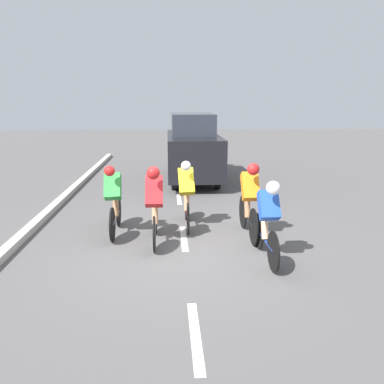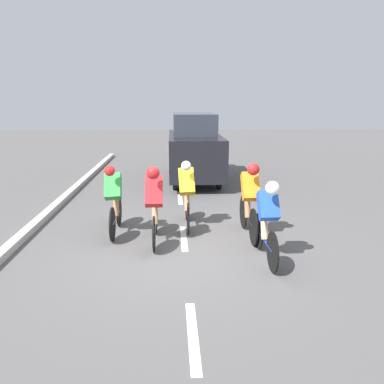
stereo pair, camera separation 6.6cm
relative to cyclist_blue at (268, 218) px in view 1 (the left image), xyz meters
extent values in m
plane|color=#565454|center=(1.36, -0.83, -0.77)|extent=(60.00, 60.00, 0.00)
cube|color=white|center=(1.36, 2.04, -0.76)|extent=(0.12, 1.40, 0.01)
cube|color=white|center=(1.36, -1.16, -0.76)|extent=(0.12, 1.40, 0.01)
cube|color=white|center=(1.36, -4.36, -0.76)|extent=(0.12, 1.40, 0.01)
cube|color=#B7B2A8|center=(4.56, -1.16, -0.70)|extent=(0.20, 23.40, 0.14)
cylinder|color=black|center=(0.00, -0.58, -0.44)|extent=(0.03, 0.66, 0.66)
cylinder|color=black|center=(0.00, 0.41, -0.44)|extent=(0.03, 0.66, 0.66)
cylinder|color=navy|center=(0.00, -0.08, -0.44)|extent=(0.04, 0.99, 0.04)
cylinder|color=navy|center=(0.00, -0.26, -0.23)|extent=(0.04, 0.04, 0.42)
cylinder|color=green|center=(0.00, -0.13, -0.34)|extent=(0.07, 0.07, 0.16)
cylinder|color=#DBAD84|center=(0.00, -0.16, -0.26)|extent=(0.12, 0.23, 0.36)
cube|color=blue|center=(0.00, 0.02, 0.23)|extent=(0.32, 0.44, 0.51)
sphere|color=white|center=(0.00, 0.24, 0.57)|extent=(0.23, 0.23, 0.23)
cylinder|color=black|center=(1.92, -1.49, -0.44)|extent=(0.03, 0.66, 0.66)
cylinder|color=black|center=(1.92, -0.52, -0.44)|extent=(0.03, 0.66, 0.66)
cylinder|color=#B7B7BC|center=(1.92, -1.01, -0.44)|extent=(0.04, 0.97, 0.04)
cylinder|color=#B7B7BC|center=(1.92, -1.18, -0.23)|extent=(0.04, 0.04, 0.42)
cylinder|color=#1999D8|center=(1.92, -1.06, -0.34)|extent=(0.07, 0.07, 0.16)
cylinder|color=tan|center=(1.92, -1.08, -0.26)|extent=(0.12, 0.23, 0.36)
cube|color=red|center=(1.92, -0.91, 0.27)|extent=(0.32, 0.49, 0.58)
sphere|color=red|center=(1.92, -0.69, 0.66)|extent=(0.24, 0.24, 0.24)
cylinder|color=black|center=(0.06, -1.76, -0.41)|extent=(0.03, 0.71, 0.71)
cylinder|color=black|center=(0.06, -0.75, -0.41)|extent=(0.03, 0.71, 0.71)
cylinder|color=black|center=(0.06, -1.25, -0.41)|extent=(0.04, 1.02, 0.04)
cylinder|color=black|center=(0.06, -1.43, -0.20)|extent=(0.04, 0.04, 0.42)
cylinder|color=yellow|center=(0.06, -1.30, -0.31)|extent=(0.07, 0.07, 0.16)
cylinder|color=#9E704C|center=(0.06, -1.33, -0.23)|extent=(0.12, 0.23, 0.36)
cube|color=orange|center=(0.06, -1.15, 0.28)|extent=(0.32, 0.48, 0.57)
sphere|color=red|center=(0.06, -0.93, 0.66)|extent=(0.23, 0.23, 0.23)
cylinder|color=black|center=(2.75, -2.03, -0.43)|extent=(0.03, 0.68, 0.68)
cylinder|color=black|center=(2.75, -1.08, -0.43)|extent=(0.03, 0.68, 0.68)
cylinder|color=#B7B7BC|center=(2.75, -1.55, -0.43)|extent=(0.04, 0.95, 0.04)
cylinder|color=#B7B7BC|center=(2.75, -1.72, -0.22)|extent=(0.04, 0.04, 0.42)
cylinder|color=yellow|center=(2.75, -1.60, -0.33)|extent=(0.07, 0.07, 0.16)
cylinder|color=#9E704C|center=(2.75, -1.62, -0.25)|extent=(0.12, 0.23, 0.36)
cube|color=green|center=(2.76, -1.45, 0.25)|extent=(0.35, 0.46, 0.55)
sphere|color=red|center=(2.78, -1.23, 0.60)|extent=(0.21, 0.21, 0.21)
cylinder|color=black|center=(1.26, -2.40, -0.44)|extent=(0.03, 0.65, 0.65)
cylinder|color=black|center=(1.26, -1.43, -0.44)|extent=(0.03, 0.65, 0.65)
cylinder|color=red|center=(1.26, -1.92, -0.44)|extent=(0.04, 0.97, 0.04)
cylinder|color=red|center=(1.26, -2.09, -0.23)|extent=(0.04, 0.04, 0.42)
cylinder|color=white|center=(1.26, -1.97, -0.34)|extent=(0.07, 0.07, 0.16)
cylinder|color=tan|center=(1.26, -1.99, -0.26)|extent=(0.12, 0.23, 0.36)
cube|color=yellow|center=(1.28, -1.82, 0.26)|extent=(0.35, 0.48, 0.59)
sphere|color=white|center=(1.29, -1.60, 0.63)|extent=(0.20, 0.20, 0.20)
cylinder|color=black|center=(0.13, -5.46, -0.45)|extent=(0.14, 0.64, 0.64)
cylinder|color=black|center=(1.49, -5.46, -0.45)|extent=(0.14, 0.64, 0.64)
cylinder|color=black|center=(0.13, -8.27, -0.45)|extent=(0.14, 0.64, 0.64)
cylinder|color=black|center=(1.49, -8.27, -0.45)|extent=(0.14, 0.64, 0.64)
cube|color=black|center=(0.81, -6.86, 0.18)|extent=(1.70, 4.53, 1.26)
cube|color=#2D333D|center=(0.81, -7.09, 1.16)|extent=(1.39, 2.49, 0.69)
camera|label=1|loc=(1.65, 5.89, 1.90)|focal=35.00mm
camera|label=2|loc=(1.58, 5.89, 1.90)|focal=35.00mm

